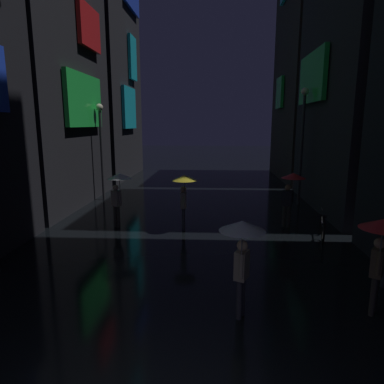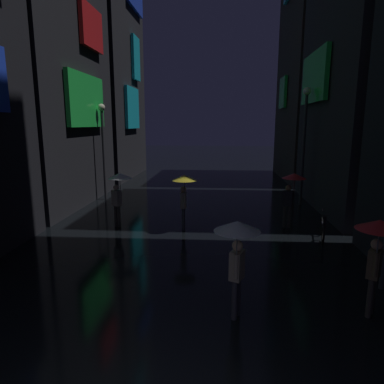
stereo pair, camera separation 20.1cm
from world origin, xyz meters
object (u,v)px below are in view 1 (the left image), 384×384
at_px(pedestrian_foreground_right_red, 381,240).
at_px(streetlamp_left_far, 101,140).
at_px(pedestrian_midstreet_left_red, 291,185).
at_px(bicycle_parked_at_storefront, 322,227).
at_px(pedestrian_foreground_left_clear, 118,185).
at_px(pedestrian_near_crossing_yellow, 184,187).
at_px(streetlamp_right_far, 302,133).
at_px(pedestrian_midstreet_centre_clear, 242,242).

height_order(pedestrian_foreground_right_red, streetlamp_left_far, streetlamp_left_far).
distance_m(pedestrian_midstreet_left_red, streetlamp_left_far, 9.84).
height_order(pedestrian_midstreet_left_red, bicycle_parked_at_storefront, pedestrian_midstreet_left_red).
bearing_deg(pedestrian_foreground_left_clear, pedestrian_near_crossing_yellow, -5.19).
relative_size(pedestrian_foreground_left_clear, streetlamp_right_far, 0.38).
bearing_deg(pedestrian_near_crossing_yellow, bicycle_parked_at_storefront, -5.94).
height_order(pedestrian_foreground_left_clear, pedestrian_midstreet_left_red, same).
height_order(pedestrian_near_crossing_yellow, bicycle_parked_at_storefront, pedestrian_near_crossing_yellow).
relative_size(pedestrian_midstreet_left_red, streetlamp_right_far, 0.38).
height_order(pedestrian_foreground_right_red, streetlamp_right_far, streetlamp_right_far).
height_order(pedestrian_foreground_left_clear, streetlamp_left_far, streetlamp_left_far).
distance_m(pedestrian_near_crossing_yellow, streetlamp_left_far, 7.05).
height_order(pedestrian_foreground_left_clear, pedestrian_near_crossing_yellow, same).
xyz_separation_m(pedestrian_midstreet_centre_clear, streetlamp_left_far, (-6.40, 10.88, 1.46)).
height_order(pedestrian_foreground_left_clear, bicycle_parked_at_storefront, pedestrian_foreground_left_clear).
distance_m(pedestrian_foreground_right_red, streetlamp_right_far, 10.43).
bearing_deg(pedestrian_foreground_right_red, pedestrian_midstreet_centre_clear, -173.43).
xyz_separation_m(pedestrian_foreground_right_red, streetlamp_right_far, (0.84, 10.24, 1.83)).
distance_m(pedestrian_foreground_left_clear, pedestrian_near_crossing_yellow, 2.52).
xyz_separation_m(pedestrian_foreground_left_clear, pedestrian_midstreet_left_red, (6.53, 0.52, 0.00)).
xyz_separation_m(pedestrian_foreground_left_clear, streetlamp_right_far, (7.79, 4.48, 1.83)).
bearing_deg(bicycle_parked_at_storefront, pedestrian_foreground_left_clear, 174.31).
distance_m(bicycle_parked_at_storefront, streetlamp_left_far, 11.41).
bearing_deg(streetlamp_right_far, pedestrian_foreground_left_clear, -150.12).
relative_size(pedestrian_midstreet_centre_clear, pedestrian_foreground_right_red, 1.00).
distance_m(pedestrian_midstreet_left_red, streetlamp_right_far, 4.54).
bearing_deg(pedestrian_midstreet_centre_clear, pedestrian_near_crossing_yellow, 105.96).
relative_size(streetlamp_right_far, streetlamp_left_far, 1.14).
bearing_deg(pedestrian_midstreet_left_red, pedestrian_foreground_left_clear, -175.48).
bearing_deg(pedestrian_foreground_right_red, pedestrian_midstreet_left_red, 93.82).
relative_size(pedestrian_near_crossing_yellow, bicycle_parked_at_storefront, 1.18).
bearing_deg(pedestrian_foreground_left_clear, pedestrian_foreground_right_red, -39.65).
bearing_deg(pedestrian_near_crossing_yellow, pedestrian_midstreet_centre_clear, -74.04).
xyz_separation_m(pedestrian_midstreet_centre_clear, pedestrian_foreground_right_red, (2.76, 0.32, 0.00)).
height_order(pedestrian_midstreet_centre_clear, pedestrian_foreground_right_red, same).
distance_m(pedestrian_midstreet_centre_clear, pedestrian_foreground_left_clear, 7.38).
xyz_separation_m(pedestrian_foreground_left_clear, streetlamp_left_far, (-2.21, 4.80, 1.46)).
distance_m(pedestrian_foreground_left_clear, streetlamp_left_far, 5.48).
bearing_deg(bicycle_parked_at_storefront, pedestrian_midstreet_centre_clear, -120.92).
bearing_deg(pedestrian_midstreet_centre_clear, pedestrian_foreground_left_clear, 124.56).
relative_size(pedestrian_near_crossing_yellow, streetlamp_right_far, 0.38).
bearing_deg(pedestrian_foreground_left_clear, pedestrian_midstreet_centre_clear, -55.44).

